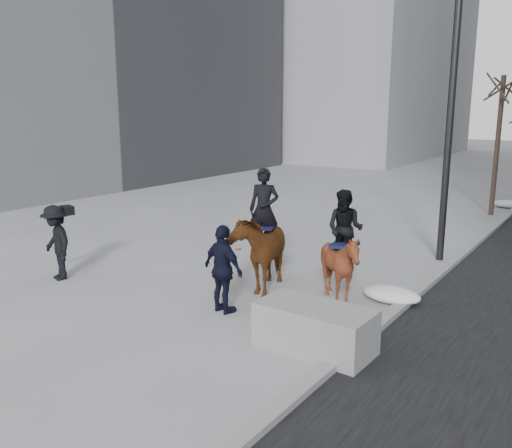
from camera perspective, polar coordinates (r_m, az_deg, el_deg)
The scene contains 10 objects.
ground at distance 11.07m, azimuth -3.57°, elevation -8.71°, with size 120.00×120.00×0.00m, color gray.
curb at distance 18.83m, azimuth 23.38°, elevation -0.65°, with size 0.25×90.00×0.12m, color gray.
planter at distance 9.15m, azimuth 6.21°, elevation -10.85°, with size 1.91×0.96×0.77m, color gray.
tree_near at distance 21.60m, azimuth 24.11°, elevation 8.18°, with size 1.20×1.20×5.58m, color #33241E, non-canonical shape.
mounted_left at distance 11.92m, azimuth 0.49°, elevation -2.14°, with size 1.59×2.25×2.66m.
mounted_right at distance 11.15m, azimuth 8.98°, elevation -3.62°, with size 1.35×1.49×2.33m.
feeder at distance 10.53m, azimuth -3.46°, elevation -4.78°, with size 1.09×0.95×1.75m.
camera_crew at distance 13.33m, azimuth -20.25°, elevation -1.81°, with size 1.27×0.95×1.75m.
lamppost at distance 14.44m, azimuth 19.99°, elevation 15.70°, with size 0.25×1.86×9.09m.
snow_piles at distance 17.43m, azimuth 21.44°, elevation -1.16°, with size 1.21×13.48×0.31m.
Camera 1 is at (6.42, -8.09, 3.99)m, focal length 38.00 mm.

